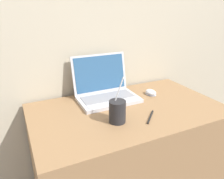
% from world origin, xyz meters
% --- Properties ---
extents(wall_back, '(7.00, 0.04, 2.50)m').
position_xyz_m(wall_back, '(0.00, 0.65, 1.25)').
color(wall_back, '#BCB299').
rests_on(wall_back, ground_plane).
extents(desk, '(1.04, 0.61, 0.74)m').
position_xyz_m(desk, '(0.00, 0.31, 0.37)').
color(desk, '#936D47').
rests_on(desk, ground_plane).
extents(laptop, '(0.35, 0.27, 0.25)m').
position_xyz_m(laptop, '(-0.06, 0.49, 0.80)').
color(laptop, silver).
rests_on(laptop, desk).
extents(drink_cup, '(0.08, 0.08, 0.22)m').
position_xyz_m(drink_cup, '(-0.12, 0.20, 0.80)').
color(drink_cup, '#232326').
rests_on(drink_cup, desk).
extents(computer_mouse, '(0.06, 0.08, 0.03)m').
position_xyz_m(computer_mouse, '(0.22, 0.42, 0.76)').
color(computer_mouse, '#B2B2B7').
rests_on(computer_mouse, desk).
extents(pen, '(0.10, 0.10, 0.01)m').
position_xyz_m(pen, '(0.05, 0.17, 0.75)').
color(pen, black).
rests_on(pen, desk).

